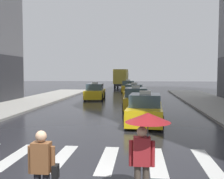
{
  "coord_description": "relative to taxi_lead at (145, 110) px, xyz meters",
  "views": [
    {
      "loc": [
        1.76,
        -5.25,
        2.78
      ],
      "look_at": [
        0.38,
        8.0,
        1.92
      ],
      "focal_mm": 42.44,
      "sensor_mm": 36.0,
      "label": 1
    }
  ],
  "objects": [
    {
      "name": "taxi_third",
      "position": [
        -0.82,
        11.97,
        0.0
      ],
      "size": [
        2.11,
        4.62,
        1.8
      ],
      "color": "gold",
      "rests_on": "ground"
    },
    {
      "name": "taxi_lead",
      "position": [
        0.0,
        0.0,
        0.0
      ],
      "size": [
        2.12,
        4.62,
        1.8
      ],
      "color": "yellow",
      "rests_on": "ground"
    },
    {
      "name": "pedestrian_with_handbag",
      "position": [
        -2.2,
        -9.52,
        0.21
      ],
      "size": [
        0.6,
        0.24,
        1.65
      ],
      "color": "black",
      "rests_on": "ground"
    },
    {
      "name": "pedestrian_with_umbrella",
      "position": [
        -0.18,
        -8.91,
        0.79
      ],
      "size": [
        0.96,
        0.96,
        1.94
      ],
      "color": "#473D33",
      "rests_on": "ground"
    },
    {
      "name": "crosswalk_markings",
      "position": [
        -2.07,
        -6.18,
        -0.72
      ],
      "size": [
        11.3,
        2.8,
        0.01
      ],
      "color": "silver",
      "rests_on": "ground"
    },
    {
      "name": "taxi_second",
      "position": [
        -0.6,
        5.67,
        0.0
      ],
      "size": [
        2.04,
        4.59,
        1.8
      ],
      "color": "gold",
      "rests_on": "ground"
    },
    {
      "name": "taxi_fourth",
      "position": [
        -4.93,
        12.79,
        0.0
      ],
      "size": [
        2.09,
        4.61,
        1.8
      ],
      "color": "yellow",
      "rests_on": "ground"
    },
    {
      "name": "box_truck",
      "position": [
        -3.58,
        33.32,
        1.13
      ],
      "size": [
        2.42,
        7.59,
        3.35
      ],
      "color": "#2D2D2D",
      "rests_on": "ground"
    },
    {
      "name": "taxi_fifth",
      "position": [
        -1.92,
        22.93,
        0.0
      ],
      "size": [
        2.1,
        4.62,
        1.8
      ],
      "color": "gold",
      "rests_on": "ground"
    }
  ]
}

